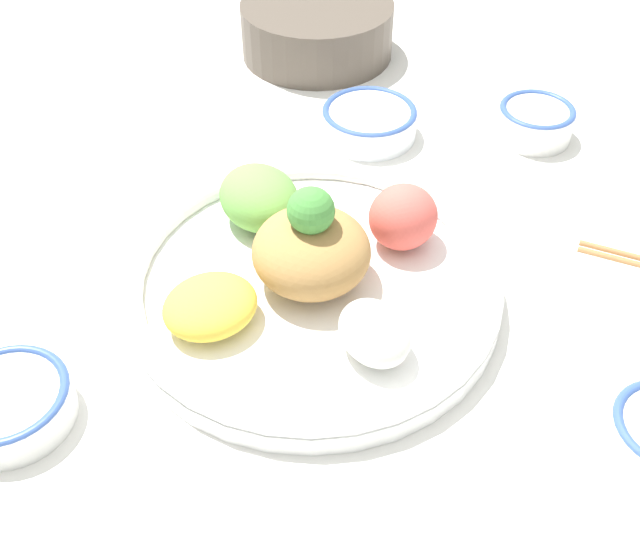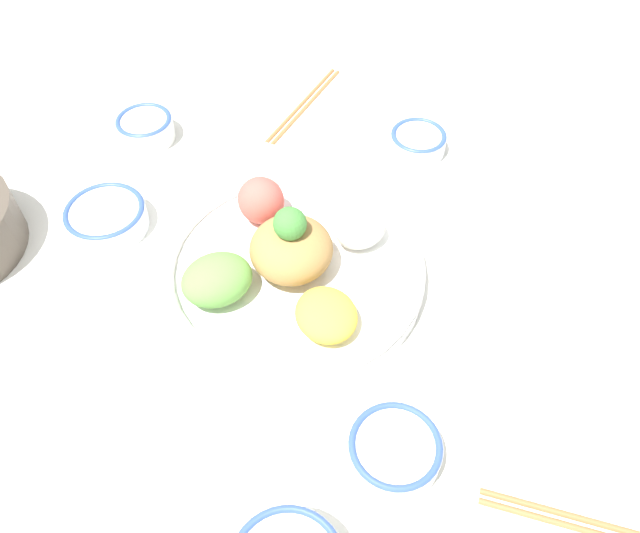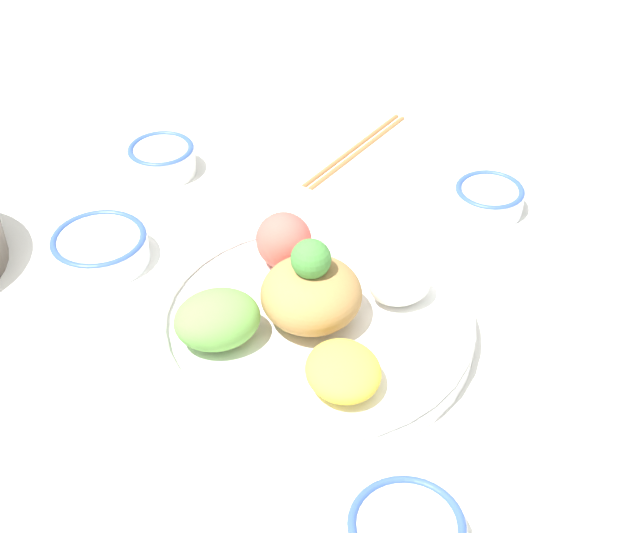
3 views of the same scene
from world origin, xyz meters
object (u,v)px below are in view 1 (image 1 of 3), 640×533
salad_platter (310,272)px  rice_bowl_plain (9,403)px  sauce_bowl_red (369,121)px  side_serving_bowl (317,26)px  sauce_bowl_dark (535,120)px

salad_platter → rice_bowl_plain: bearing=-70.9°
sauce_bowl_red → side_serving_bowl: side_serving_bowl is taller
sauce_bowl_red → side_serving_bowl: bearing=-174.7°
sauce_bowl_dark → side_serving_bowl: bearing=-140.6°
salad_platter → rice_bowl_plain: 0.26m
side_serving_bowl → rice_bowl_plain: bearing=-33.0°
sauce_bowl_dark → rice_bowl_plain: 0.61m
rice_bowl_plain → side_serving_bowl: (-0.53, 0.34, 0.02)m
sauce_bowl_dark → side_serving_bowl: side_serving_bowl is taller
rice_bowl_plain → side_serving_bowl: 0.63m
sauce_bowl_dark → rice_bowl_plain: sauce_bowl_dark is taller
sauce_bowl_dark → rice_bowl_plain: bearing=-62.6°
sauce_bowl_dark → salad_platter: bearing=-56.4°
salad_platter → sauce_bowl_red: 0.26m
salad_platter → sauce_bowl_red: size_ratio=3.10×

